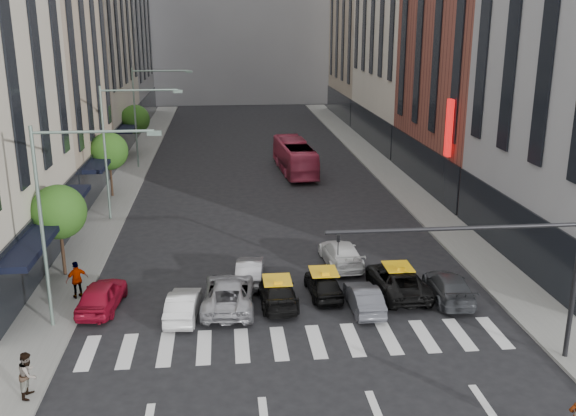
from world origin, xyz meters
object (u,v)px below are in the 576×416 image
object	(u,v)px
car_red	(102,295)
streetlamp_near	(62,201)
streetlamp_mid	(118,135)
bus	(295,157)
taxi_center	(324,284)
taxi_left	(277,292)
pedestrian_far	(77,280)
streetlamp_far	(145,104)
car_white_front	(183,305)
pedestrian_near	(28,374)

from	to	relation	value
car_red	streetlamp_near	bearing A→B (deg)	68.37
streetlamp_mid	bus	distance (m)	18.99
streetlamp_mid	taxi_center	xyz separation A→B (m)	(11.70, -13.80, -5.27)
taxi_left	streetlamp_mid	bearing A→B (deg)	-59.77
streetlamp_near	streetlamp_mid	size ratio (longest dim) A/B	1.00
streetlamp_mid	bus	size ratio (longest dim) A/B	0.87
car_red	pedestrian_far	size ratio (longest dim) A/B	2.22
streetlamp_near	streetlamp_far	distance (m)	32.00
streetlamp_mid	car_red	xyz separation A→B (m)	(0.93, -14.23, -5.19)
streetlamp_near	pedestrian_far	distance (m)	5.63
streetlamp_near	streetlamp_far	xyz separation A→B (m)	(0.00, 32.00, 0.00)
streetlamp_far	bus	xyz separation A→B (m)	(13.25, -3.16, -4.46)
car_red	car_white_front	xyz separation A→B (m)	(3.92, -1.33, -0.08)
streetlamp_far	taxi_left	distance (m)	32.40
car_red	car_white_front	bearing A→B (deg)	167.30
streetlamp_mid	bus	xyz separation A→B (m)	(13.25, 12.84, -4.46)
taxi_left	pedestrian_far	bearing A→B (deg)	-10.90
streetlamp_mid	car_red	distance (m)	15.18
bus	pedestrian_near	xyz separation A→B (m)	(-13.61, -34.59, -0.42)
car_white_front	bus	distance (m)	29.63
pedestrian_near	streetlamp_mid	bearing A→B (deg)	2.00
streetlamp_far	car_white_front	world-z (taller)	streetlamp_far
streetlamp_far	taxi_center	size ratio (longest dim) A/B	2.41
taxi_center	bus	distance (m)	26.70
bus	pedestrian_far	xyz separation A→B (m)	(-13.66, -25.96, -0.35)
streetlamp_near	taxi_left	xyz separation A→B (m)	(9.30, 1.41, -5.28)
taxi_left	taxi_center	size ratio (longest dim) A/B	1.15
streetlamp_near	streetlamp_mid	world-z (taller)	same
streetlamp_far	car_white_front	distance (m)	32.36
car_red	taxi_left	distance (m)	8.38
streetlamp_far	taxi_left	xyz separation A→B (m)	(9.30, -30.59, -5.28)
streetlamp_near	car_red	world-z (taller)	streetlamp_near
streetlamp_far	pedestrian_near	world-z (taller)	streetlamp_far
car_white_front	pedestrian_far	size ratio (longest dim) A/B	2.03
streetlamp_near	pedestrian_far	size ratio (longest dim) A/B	4.78
taxi_center	streetlamp_near	bearing A→B (deg)	7.60
car_white_front	pedestrian_near	bearing A→B (deg)	54.79
car_white_front	pedestrian_far	xyz separation A→B (m)	(-5.25, 2.44, 0.46)
streetlamp_near	streetlamp_mid	distance (m)	16.00
streetlamp_near	streetlamp_far	bearing A→B (deg)	90.00
car_white_front	pedestrian_near	world-z (taller)	pedestrian_near
streetlamp_mid	streetlamp_far	bearing A→B (deg)	90.00
taxi_center	pedestrian_near	world-z (taller)	pedestrian_near
taxi_left	bus	distance (m)	27.72
car_white_front	bus	size ratio (longest dim) A/B	0.37
pedestrian_far	taxi_left	bearing A→B (deg)	140.61
streetlamp_far	car_white_front	size ratio (longest dim) A/B	2.36
taxi_center	taxi_left	bearing A→B (deg)	15.06
car_red	taxi_left	world-z (taller)	car_red
streetlamp_far	pedestrian_near	size ratio (longest dim) A/B	5.13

